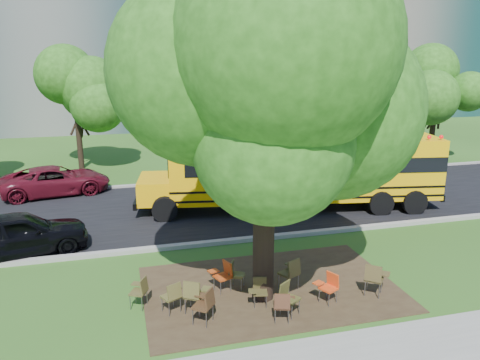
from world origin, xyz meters
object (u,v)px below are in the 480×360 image
object	(u,v)px
chair_3	(259,289)
chair_9	(223,273)
chair_10	(235,273)
black_car	(18,234)
chair_1	(195,293)
chair_0	(173,294)
chair_6	(329,285)
chair_11	(291,271)
chair_2	(205,302)
chair_7	(375,277)
school_bus	(301,168)
chair_8	(140,289)
main_tree	(265,102)
chair_5	(288,296)
chair_4	(283,304)
bg_car_red	(56,181)

from	to	relation	value
chair_3	chair_9	size ratio (longest dim) A/B	0.89
chair_10	black_car	world-z (taller)	black_car
chair_1	chair_0	bearing A→B (deg)	-168.16
chair_6	chair_11	size ratio (longest dim) A/B	0.85
chair_1	chair_2	size ratio (longest dim) A/B	1.01
chair_7	chair_9	distance (m)	4.08
school_bus	chair_2	world-z (taller)	school_bus
chair_8	chair_11	distance (m)	4.07
main_tree	chair_3	bearing A→B (deg)	-122.11
chair_5	chair_10	xyz separation A→B (m)	(-0.93, 1.66, -0.04)
main_tree	chair_4	bearing A→B (deg)	-84.88
chair_7	chair_11	xyz separation A→B (m)	(-2.05, 0.89, 0.01)
chair_3	bg_car_red	size ratio (longest dim) A/B	0.16
chair_8	school_bus	bearing A→B (deg)	-19.75
chair_8	bg_car_red	size ratio (longest dim) A/B	0.17
chair_10	chair_9	bearing A→B (deg)	-58.17
chair_0	black_car	distance (m)	6.57
chair_10	chair_0	bearing A→B (deg)	-37.69
chair_3	bg_car_red	xyz separation A→B (m)	(-6.21, 12.07, 0.20)
chair_1	bg_car_red	size ratio (longest dim) A/B	0.19
chair_0	chair_3	distance (m)	2.22
chair_11	chair_3	bearing A→B (deg)	-179.48
chair_2	chair_6	world-z (taller)	chair_2
chair_9	black_car	xyz separation A→B (m)	(-5.88, 4.08, 0.19)
chair_7	black_car	bearing A→B (deg)	-169.32
chair_1	chair_3	bearing A→B (deg)	29.99
chair_10	chair_7	bearing A→B (deg)	96.73
chair_2	chair_5	world-z (taller)	chair_2
main_tree	bg_car_red	size ratio (longest dim) A/B	1.83
chair_5	bg_car_red	distance (m)	14.39
main_tree	chair_2	distance (m)	5.03
chair_0	chair_9	size ratio (longest dim) A/B	0.99
school_bus	chair_7	world-z (taller)	school_bus
bg_car_red	chair_1	bearing A→B (deg)	-170.00
school_bus	chair_6	world-z (taller)	school_bus
chair_2	chair_3	distance (m)	1.59
chair_6	chair_8	distance (m)	4.90
chair_1	chair_9	bearing A→B (deg)	76.14
chair_5	chair_11	world-z (taller)	chair_11
chair_0	chair_6	bearing A→B (deg)	-32.84
main_tree	chair_9	bearing A→B (deg)	144.73
chair_7	chair_5	bearing A→B (deg)	-133.74
chair_8	main_tree	bearing A→B (deg)	-69.34
school_bus	chair_10	distance (m)	7.80
chair_1	chair_9	xyz separation A→B (m)	(0.96, 0.98, -0.04)
chair_9	chair_10	size ratio (longest dim) A/B	1.08
chair_5	chair_10	size ratio (longest dim) A/B	1.09
chair_11	black_car	xyz separation A→B (m)	(-7.69, 4.53, 0.13)
chair_5	bg_car_red	bearing A→B (deg)	-97.80
chair_6	school_bus	bearing A→B (deg)	-42.72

